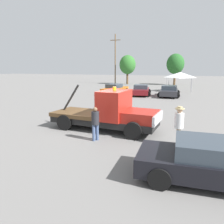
% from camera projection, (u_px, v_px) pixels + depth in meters
% --- Properties ---
extents(ground_plane, '(160.00, 160.00, 0.00)m').
position_uv_depth(ground_plane, '(104.00, 129.00, 12.54)').
color(ground_plane, slate).
extents(tow_truck, '(6.31, 2.66, 2.51)m').
position_uv_depth(tow_truck, '(110.00, 114.00, 12.19)').
color(tow_truck, black).
rests_on(tow_truck, ground).
extents(foreground_car, '(4.86, 2.16, 1.34)m').
position_uv_depth(foreground_car, '(215.00, 163.00, 6.68)').
color(foreground_car, black).
rests_on(foreground_car, ground).
extents(person_near_truck, '(0.41, 0.41, 1.84)m').
position_uv_depth(person_near_truck, '(179.00, 123.00, 9.60)').
color(person_near_truck, '#847051').
rests_on(person_near_truck, ground).
extents(person_at_hood, '(0.37, 0.37, 1.65)m').
position_uv_depth(person_at_hood, '(95.00, 121.00, 10.47)').
color(person_at_hood, '#475B84').
rests_on(person_at_hood, ground).
extents(parked_car_orange, '(2.82, 5.10, 1.34)m').
position_uv_depth(parked_car_orange, '(115.00, 89.00, 28.53)').
color(parked_car_orange, orange).
rests_on(parked_car_orange, ground).
extents(parked_car_maroon, '(2.88, 4.76, 1.34)m').
position_uv_depth(parked_car_maroon, '(141.00, 90.00, 27.29)').
color(parked_car_maroon, maroon).
rests_on(parked_car_maroon, ground).
extents(parked_car_charcoal, '(2.64, 4.71, 1.34)m').
position_uv_depth(parked_car_charcoal, '(169.00, 91.00, 26.18)').
color(parked_car_charcoal, '#2D2D33').
rests_on(parked_car_charcoal, ground).
extents(canopy_tent_white, '(3.35, 3.35, 2.77)m').
position_uv_depth(canopy_tent_white, '(180.00, 75.00, 31.15)').
color(canopy_tent_white, '#9E9EA3').
rests_on(canopy_tent_white, ground).
extents(tree_left, '(3.35, 3.35, 5.98)m').
position_uv_depth(tree_left, '(175.00, 64.00, 42.05)').
color(tree_left, brown).
rests_on(tree_left, ground).
extents(tree_center, '(3.25, 3.25, 5.81)m').
position_uv_depth(tree_center, '(128.00, 65.00, 43.94)').
color(tree_center, brown).
rests_on(tree_center, ground).
extents(traffic_cone, '(0.40, 0.40, 0.55)m').
position_uv_depth(traffic_cone, '(95.00, 112.00, 15.99)').
color(traffic_cone, black).
rests_on(traffic_cone, ground).
extents(utility_pole, '(2.20, 0.24, 10.00)m').
position_uv_depth(utility_pole, '(115.00, 58.00, 44.91)').
color(utility_pole, brown).
rests_on(utility_pole, ground).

